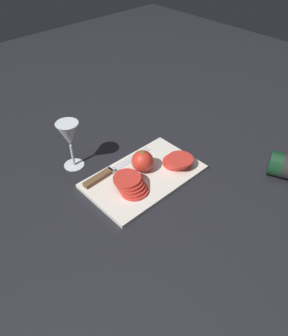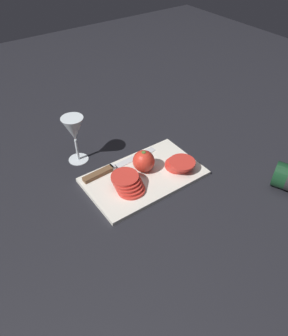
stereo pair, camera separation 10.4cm
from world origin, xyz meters
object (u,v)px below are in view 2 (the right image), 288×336
object	(u,v)px
knife	(106,170)
tomato_slice_stack_far	(128,183)
wine_glass	(74,131)
whole_tomato	(144,161)
tomato_slice_stack_near	(180,164)

from	to	relation	value
knife	tomato_slice_stack_far	size ratio (longest dim) A/B	2.51
tomato_slice_stack_far	wine_glass	bearing A→B (deg)	-76.75
wine_glass	whole_tomato	world-z (taller)	wine_glass
knife	tomato_slice_stack_far	xyz separation A→B (m)	(-0.02, 0.11, 0.02)
tomato_slice_stack_near	wine_glass	bearing A→B (deg)	-45.22
whole_tomato	tomato_slice_stack_far	size ratio (longest dim) A/B	0.64
tomato_slice_stack_near	tomato_slice_stack_far	size ratio (longest dim) A/B	0.94
whole_tomato	tomato_slice_stack_far	world-z (taller)	whole_tomato
tomato_slice_stack_near	knife	bearing A→B (deg)	-30.72
tomato_slice_stack_far	tomato_slice_stack_near	bearing A→B (deg)	174.87
wine_glass	whole_tomato	size ratio (longest dim) A/B	2.30
whole_tomato	wine_glass	bearing A→B (deg)	-52.40
wine_glass	tomato_slice_stack_far	world-z (taller)	wine_glass
whole_tomato	tomato_slice_stack_near	size ratio (longest dim) A/B	0.68
whole_tomato	knife	distance (m)	0.13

